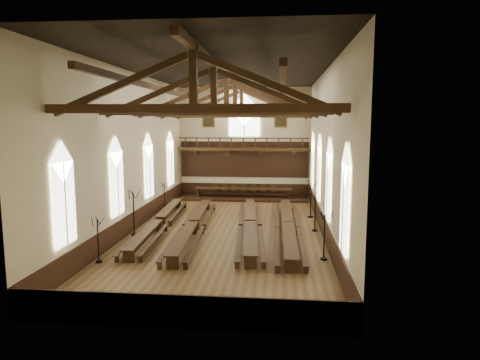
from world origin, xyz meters
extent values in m
plane|color=brown|center=(0.00, 0.00, 0.00)|extent=(26.00, 26.00, 0.00)
plane|color=beige|center=(0.00, 13.00, 5.00)|extent=(12.00, 0.00, 12.00)
plane|color=beige|center=(0.00, -13.00, 5.00)|extent=(12.00, 0.00, 12.00)
plane|color=beige|center=(-6.00, 0.00, 5.00)|extent=(0.00, 26.00, 26.00)
plane|color=beige|center=(6.00, 0.00, 5.00)|extent=(0.00, 26.00, 26.00)
plane|color=black|center=(0.00, 0.00, 10.00)|extent=(26.00, 26.00, 0.00)
cube|color=#311B0E|center=(0.00, 12.96, 0.60)|extent=(11.90, 0.08, 1.20)
cube|color=#311B0E|center=(0.00, -12.96, 0.60)|extent=(11.90, 0.08, 1.20)
cube|color=#311B0E|center=(-5.96, 0.00, 0.60)|extent=(0.08, 25.90, 1.20)
cube|color=#311B0E|center=(5.96, 0.00, 0.60)|extent=(0.08, 25.90, 1.20)
cube|color=white|center=(-5.90, -9.00, 3.40)|extent=(0.05, 1.80, 3.60)
cube|color=white|center=(-5.90, -9.00, 5.20)|extent=(0.05, 1.80, 1.80)
cylinder|color=beige|center=(-5.86, -9.00, 3.40)|extent=(0.08, 0.08, 3.60)
cube|color=white|center=(-5.90, -3.00, 3.40)|extent=(0.05, 1.80, 3.60)
cube|color=white|center=(-5.90, -3.00, 5.20)|extent=(0.05, 1.80, 1.80)
cylinder|color=beige|center=(-5.86, -3.00, 3.40)|extent=(0.08, 0.08, 3.60)
cube|color=white|center=(-5.90, 3.00, 3.40)|extent=(0.05, 1.80, 3.60)
cube|color=white|center=(-5.90, 3.00, 5.20)|extent=(0.05, 1.80, 1.80)
cylinder|color=beige|center=(-5.86, 3.00, 3.40)|extent=(0.08, 0.08, 3.60)
cube|color=white|center=(-5.90, 9.00, 3.40)|extent=(0.05, 1.80, 3.60)
cube|color=white|center=(-5.90, 9.00, 5.20)|extent=(0.05, 1.80, 1.80)
cylinder|color=beige|center=(-5.86, 9.00, 3.40)|extent=(0.08, 0.08, 3.60)
cube|color=white|center=(5.90, -9.00, 3.40)|extent=(0.05, 1.80, 3.60)
cube|color=white|center=(5.90, -9.00, 5.20)|extent=(0.05, 1.80, 1.80)
cylinder|color=beige|center=(5.86, -9.00, 3.40)|extent=(0.08, 0.08, 3.60)
cube|color=white|center=(5.90, -3.00, 3.40)|extent=(0.05, 1.80, 3.60)
cube|color=white|center=(5.90, -3.00, 5.20)|extent=(0.05, 1.80, 1.80)
cylinder|color=beige|center=(5.86, -3.00, 3.40)|extent=(0.08, 0.08, 3.60)
cube|color=white|center=(5.90, 3.00, 3.40)|extent=(0.05, 1.80, 3.60)
cube|color=white|center=(5.90, 3.00, 5.20)|extent=(0.05, 1.80, 1.80)
cylinder|color=beige|center=(5.86, 3.00, 3.40)|extent=(0.08, 0.08, 3.60)
cube|color=white|center=(5.90, 9.00, 3.40)|extent=(0.05, 1.80, 3.60)
cube|color=white|center=(5.90, 9.00, 5.20)|extent=(0.05, 1.80, 1.80)
cylinder|color=beige|center=(5.86, 9.00, 3.40)|extent=(0.08, 0.08, 3.60)
cube|color=white|center=(0.00, 12.90, 6.80)|extent=(2.80, 0.05, 2.40)
cube|color=white|center=(0.00, 12.90, 8.00)|extent=(2.80, 0.05, 2.80)
cylinder|color=beige|center=(0.00, 12.86, 6.80)|extent=(0.10, 0.10, 2.40)
cube|color=#392312|center=(0.00, 12.35, 4.40)|extent=(11.80, 1.20, 0.20)
cube|color=#311B0E|center=(0.00, 12.94, 3.45)|extent=(11.80, 0.10, 3.30)
cube|color=#392312|center=(0.00, 11.81, 5.45)|extent=(11.60, 0.12, 0.10)
cube|color=#392312|center=(0.00, 11.81, 4.55)|extent=(11.60, 0.12, 0.10)
cube|color=#392312|center=(-4.50, 12.75, 4.15)|extent=(0.35, 0.40, 0.50)
cube|color=#392312|center=(-1.50, 12.75, 4.15)|extent=(0.35, 0.40, 0.50)
cube|color=#392312|center=(1.50, 12.75, 4.15)|extent=(0.35, 0.40, 0.50)
cube|color=#392312|center=(4.50, 12.75, 4.15)|extent=(0.35, 0.40, 0.50)
cube|color=brown|center=(-3.30, 12.91, 7.10)|extent=(1.15, 0.06, 1.45)
cube|color=black|center=(-3.30, 12.87, 7.10)|extent=(0.95, 0.04, 1.25)
cube|color=brown|center=(3.30, 12.91, 7.10)|extent=(1.15, 0.06, 1.45)
cube|color=black|center=(3.30, 12.87, 7.10)|extent=(0.95, 0.04, 1.25)
cube|color=#392312|center=(0.00, -10.00, 7.40)|extent=(11.70, 0.35, 0.35)
cube|color=#392312|center=(0.00, -10.00, 8.70)|extent=(0.30, 0.30, 2.40)
cube|color=#392312|center=(-2.88, -10.00, 8.30)|extent=(5.44, 0.26, 2.40)
cube|color=#392312|center=(2.88, -10.00, 8.30)|extent=(5.44, 0.26, 2.40)
cube|color=#392312|center=(0.00, -5.00, 7.40)|extent=(11.70, 0.35, 0.35)
cube|color=#392312|center=(0.00, -5.00, 8.70)|extent=(0.30, 0.30, 2.40)
cube|color=#392312|center=(-2.88, -5.00, 8.30)|extent=(5.44, 0.26, 2.40)
cube|color=#392312|center=(2.88, -5.00, 8.30)|extent=(5.44, 0.26, 2.40)
cube|color=#392312|center=(0.00, 0.00, 7.40)|extent=(11.70, 0.35, 0.35)
cube|color=#392312|center=(0.00, 0.00, 8.70)|extent=(0.30, 0.30, 2.40)
cube|color=#392312|center=(-2.88, 0.00, 8.30)|extent=(5.44, 0.26, 2.40)
cube|color=#392312|center=(2.88, 0.00, 8.30)|extent=(5.44, 0.26, 2.40)
cube|color=#392312|center=(0.00, 5.00, 7.40)|extent=(11.70, 0.35, 0.35)
cube|color=#392312|center=(0.00, 5.00, 8.70)|extent=(0.30, 0.30, 2.40)
cube|color=#392312|center=(-2.88, 5.00, 8.30)|extent=(5.44, 0.26, 2.40)
cube|color=#392312|center=(2.88, 5.00, 8.30)|extent=(5.44, 0.26, 2.40)
cube|color=#392312|center=(0.00, 10.00, 7.40)|extent=(11.70, 0.35, 0.35)
cube|color=#392312|center=(0.00, 10.00, 8.70)|extent=(0.30, 0.30, 2.40)
cube|color=#392312|center=(-2.88, 10.00, 8.30)|extent=(5.44, 0.26, 2.40)
cube|color=#392312|center=(2.88, 10.00, 8.30)|extent=(5.44, 0.26, 2.40)
cube|color=#392312|center=(-3.36, 0.00, 8.70)|extent=(0.25, 25.70, 0.25)
cube|color=#392312|center=(3.36, 0.00, 8.70)|extent=(0.25, 25.70, 0.25)
cube|color=#392312|center=(0.00, 0.00, 9.70)|extent=(0.30, 25.70, 0.30)
cube|color=#392312|center=(-4.51, -3.49, 0.67)|extent=(1.06, 6.67, 0.08)
cube|color=#392312|center=(-4.51, -6.48, 0.32)|extent=(0.57, 0.11, 0.64)
cube|color=#392312|center=(-4.51, -0.50, 0.32)|extent=(0.57, 0.11, 0.64)
cube|color=#392312|center=(-4.51, -3.49, 0.24)|extent=(0.43, 5.88, 0.08)
cube|color=#392312|center=(-5.09, -3.52, 0.40)|extent=(0.67, 6.65, 0.06)
cube|color=#392312|center=(-5.09, -6.56, 0.19)|extent=(0.22, 0.08, 0.37)
cube|color=#392312|center=(-5.09, -0.49, 0.19)|extent=(0.22, 0.08, 0.37)
cube|color=#392312|center=(-3.92, -3.45, 0.40)|extent=(0.67, 6.65, 0.06)
cube|color=#392312|center=(-3.92, -6.49, 0.19)|extent=(0.22, 0.08, 0.37)
cube|color=#392312|center=(-3.92, -0.41, 0.19)|extent=(0.22, 0.08, 0.37)
cube|color=#392312|center=(-4.51, 3.91, 0.67)|extent=(1.06, 6.67, 0.08)
cube|color=#392312|center=(-4.51, 0.92, 0.32)|extent=(0.57, 0.11, 0.64)
cube|color=#392312|center=(-4.51, 6.90, 0.32)|extent=(0.57, 0.11, 0.64)
cube|color=#392312|center=(-4.51, 3.91, 0.24)|extent=(0.43, 5.88, 0.08)
cube|color=#392312|center=(-5.09, 3.88, 0.40)|extent=(0.67, 6.65, 0.06)
cube|color=#392312|center=(-5.09, 0.84, 0.19)|extent=(0.22, 0.08, 0.37)
cube|color=#392312|center=(-5.09, 6.91, 0.19)|extent=(0.22, 0.08, 0.37)
cube|color=#392312|center=(-3.92, 3.95, 0.40)|extent=(0.67, 6.65, 0.06)
cube|color=#392312|center=(-3.92, 0.91, 0.19)|extent=(0.22, 0.08, 0.37)
cube|color=#392312|center=(-3.92, 6.99, 0.19)|extent=(0.22, 0.08, 0.37)
cube|color=#392312|center=(-2.11, -4.10, 0.71)|extent=(1.11, 7.00, 0.08)
cube|color=#392312|center=(-2.11, -7.23, 0.33)|extent=(0.60, 0.11, 0.67)
cube|color=#392312|center=(-2.11, -0.96, 0.33)|extent=(0.60, 0.11, 0.67)
cube|color=#392312|center=(-2.11, -4.10, 0.25)|extent=(0.44, 6.17, 0.08)
cube|color=#392312|center=(-2.72, -4.13, 0.42)|extent=(0.69, 6.97, 0.06)
cube|color=#392312|center=(-2.72, -7.32, 0.19)|extent=(0.23, 0.08, 0.39)
cube|color=#392312|center=(-2.72, -0.95, 0.19)|extent=(0.23, 0.08, 0.39)
cube|color=#392312|center=(-1.49, -4.06, 0.42)|extent=(0.69, 6.97, 0.06)
cube|color=#392312|center=(-1.49, -7.25, 0.19)|extent=(0.23, 0.08, 0.39)
cube|color=#392312|center=(-1.49, -0.87, 0.19)|extent=(0.23, 0.08, 0.39)
cube|color=#392312|center=(-2.11, 3.30, 0.71)|extent=(1.11, 7.00, 0.08)
cube|color=#392312|center=(-2.11, 0.17, 0.33)|extent=(0.60, 0.11, 0.67)
cube|color=#392312|center=(-2.11, 6.44, 0.33)|extent=(0.60, 0.11, 0.67)
cube|color=#392312|center=(-2.11, 3.30, 0.25)|extent=(0.44, 6.17, 0.08)
cube|color=#392312|center=(-2.72, 3.27, 0.42)|extent=(0.69, 6.97, 0.06)
cube|color=#392312|center=(-2.72, 0.08, 0.19)|extent=(0.23, 0.08, 0.39)
cube|color=#392312|center=(-2.72, 6.45, 0.19)|extent=(0.23, 0.08, 0.39)
cube|color=#392312|center=(-1.49, 3.34, 0.42)|extent=(0.69, 6.97, 0.06)
cube|color=#392312|center=(-1.49, 0.15, 0.19)|extent=(0.23, 0.08, 0.39)
cube|color=#392312|center=(-1.49, 6.53, 0.19)|extent=(0.23, 0.08, 0.39)
cube|color=#392312|center=(1.45, -3.72, 0.71)|extent=(1.20, 7.03, 0.08)
cube|color=#392312|center=(1.45, -6.87, 0.33)|extent=(0.60, 0.12, 0.67)
cube|color=#392312|center=(1.45, -0.57, 0.33)|extent=(0.60, 0.12, 0.67)
cube|color=#392312|center=(1.45, -3.72, 0.25)|extent=(0.52, 6.19, 0.08)
cube|color=#392312|center=(0.83, -3.76, 0.42)|extent=(0.78, 7.00, 0.06)
cube|color=#392312|center=(0.83, -6.96, 0.19)|extent=(0.23, 0.09, 0.39)
cube|color=#392312|center=(0.83, -0.57, 0.19)|extent=(0.23, 0.09, 0.39)
cube|color=#392312|center=(2.07, -3.68, 0.42)|extent=(0.78, 7.00, 0.06)
cube|color=#392312|center=(2.07, -6.87, 0.19)|extent=(0.23, 0.09, 0.39)
cube|color=#392312|center=(2.07, -0.48, 0.19)|extent=(0.23, 0.09, 0.39)
cube|color=#392312|center=(1.45, 3.68, 0.71)|extent=(1.20, 7.03, 0.08)
cube|color=#392312|center=(1.45, 0.53, 0.33)|extent=(0.60, 0.12, 0.67)
cube|color=#392312|center=(1.45, 6.83, 0.33)|extent=(0.60, 0.12, 0.67)
cube|color=#392312|center=(1.45, 3.68, 0.25)|extent=(0.52, 6.19, 0.08)
cube|color=#392312|center=(0.83, 3.64, 0.42)|extent=(0.78, 7.00, 0.06)
cube|color=#392312|center=(0.83, 0.44, 0.19)|extent=(0.23, 0.09, 0.39)
cube|color=#392312|center=(0.83, 6.83, 0.19)|extent=(0.23, 0.09, 0.39)
cube|color=#392312|center=(2.07, 3.72, 0.42)|extent=(0.78, 7.00, 0.06)
cube|color=#392312|center=(2.07, 0.53, 0.19)|extent=(0.23, 0.09, 0.39)
cube|color=#392312|center=(2.07, 6.92, 0.19)|extent=(0.23, 0.09, 0.39)
cube|color=#392312|center=(3.82, -3.99, 0.74)|extent=(0.81, 7.31, 0.08)
cube|color=#392312|center=(3.82, -7.28, 0.35)|extent=(0.62, 0.09, 0.70)
cube|color=#392312|center=(3.82, -0.70, 0.35)|extent=(0.62, 0.09, 0.70)
cube|color=#392312|center=(3.82, -3.99, 0.26)|extent=(0.15, 6.47, 0.08)
cube|color=#392312|center=(3.17, -4.00, 0.44)|extent=(0.37, 7.31, 0.06)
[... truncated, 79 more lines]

